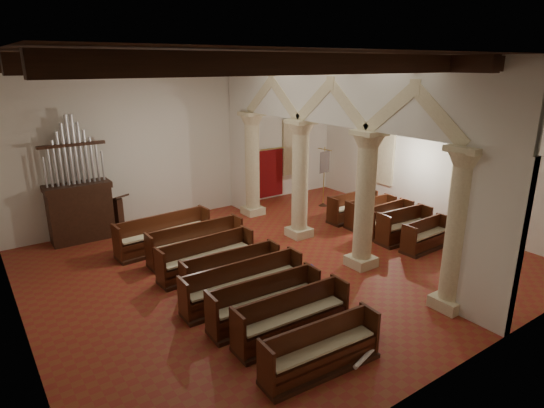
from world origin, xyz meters
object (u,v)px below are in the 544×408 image
(pipe_organ, at_px, (79,202))
(processional_banner, at_px, (324,187))
(nave_pew_0, at_px, (321,356))
(aisle_pew_0, at_px, (426,239))
(lectern, at_px, (119,217))

(pipe_organ, relative_size, processional_banner, 1.74)
(processional_banner, relative_size, nave_pew_0, 0.97)
(pipe_organ, height_order, aisle_pew_0, pipe_organ)
(lectern, bearing_deg, processional_banner, -37.01)
(pipe_organ, bearing_deg, nave_pew_0, -78.16)
(processional_banner, bearing_deg, nave_pew_0, -137.97)
(pipe_organ, xyz_separation_m, aisle_pew_0, (8.97, -7.29, -1.04))
(lectern, relative_size, nave_pew_0, 0.55)
(processional_banner, distance_m, nave_pew_0, 10.98)
(lectern, distance_m, nave_pew_0, 10.03)
(aisle_pew_0, bearing_deg, processional_banner, 83.81)
(nave_pew_0, xyz_separation_m, aisle_pew_0, (6.87, 2.72, 0.00))
(pipe_organ, distance_m, processional_banner, 9.55)
(pipe_organ, xyz_separation_m, nave_pew_0, (2.10, -10.01, -1.04))
(lectern, distance_m, processional_banner, 8.30)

